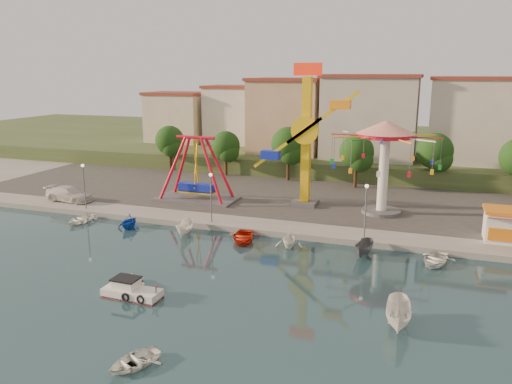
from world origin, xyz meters
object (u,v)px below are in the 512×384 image
at_px(rowboat_a, 131,285).
at_px(skiff, 399,315).
at_px(wave_swinger, 385,146).
at_px(kamikaze_tower, 309,140).
at_px(pirate_ship_ride, 196,170).
at_px(cabin_motorboat, 131,292).
at_px(van, 69,194).

xyz_separation_m(rowboat_a, skiff, (19.52, 0.86, 0.42)).
bearing_deg(wave_swinger, kamikaze_tower, 177.24).
distance_m(pirate_ship_ride, kamikaze_tower, 14.35).
relative_size(kamikaze_tower, cabin_motorboat, 3.74).
distance_m(cabin_motorboat, rowboat_a, 1.27).
xyz_separation_m(cabin_motorboat, rowboat_a, (-0.67, 1.07, 0.00)).
bearing_deg(van, skiff, -110.30).
relative_size(pirate_ship_ride, rowboat_a, 2.49).
bearing_deg(rowboat_a, kamikaze_tower, 24.64).
bearing_deg(pirate_ship_ride, skiff, -42.34).
bearing_deg(pirate_ship_ride, van, -158.59).
relative_size(kamikaze_tower, wave_swinger, 1.42).
bearing_deg(rowboat_a, pirate_ship_ride, 54.81).
xyz_separation_m(pirate_ship_ride, rowboat_a, (6.24, -24.34, -3.98)).
relative_size(pirate_ship_ride, skiff, 2.30).
relative_size(pirate_ship_ride, kamikaze_tower, 0.61).
height_order(pirate_ship_ride, van, pirate_ship_ride).
bearing_deg(van, rowboat_a, -128.37).
distance_m(pirate_ship_ride, van, 15.89).
xyz_separation_m(wave_swinger, cabin_motorboat, (-15.31, -26.86, -7.78)).
distance_m(cabin_motorboat, skiff, 18.95).
bearing_deg(rowboat_a, van, 88.56).
relative_size(wave_swinger, rowboat_a, 2.89).
bearing_deg(rowboat_a, cabin_motorboat, -107.43).
height_order(pirate_ship_ride, kamikaze_tower, kamikaze_tower).
bearing_deg(wave_swinger, cabin_motorboat, -119.68).
bearing_deg(kamikaze_tower, rowboat_a, -105.78).
relative_size(pirate_ship_ride, van, 1.61).
relative_size(rowboat_a, skiff, 0.92).
height_order(wave_swinger, cabin_motorboat, wave_swinger).
bearing_deg(cabin_motorboat, skiff, 6.85).
relative_size(kamikaze_tower, skiff, 3.79).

